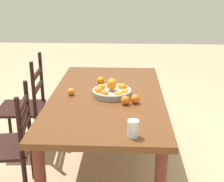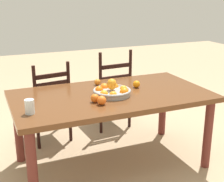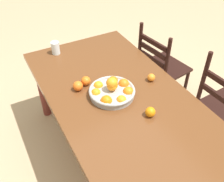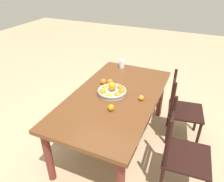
{
  "view_description": "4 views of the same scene",
  "coord_description": "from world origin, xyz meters",
  "px_view_note": "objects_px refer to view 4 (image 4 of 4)",
  "views": [
    {
      "loc": [
        -2.59,
        -0.17,
        1.68
      ],
      "look_at": [
        -0.01,
        -0.04,
        0.76
      ],
      "focal_mm": 50.67,
      "sensor_mm": 36.0,
      "label": 1
    },
    {
      "loc": [
        -1.08,
        -2.59,
        1.64
      ],
      "look_at": [
        -0.01,
        -0.04,
        0.76
      ],
      "focal_mm": 51.57,
      "sensor_mm": 36.0,
      "label": 2
    },
    {
      "loc": [
        1.29,
        -0.74,
        2.0
      ],
      "look_at": [
        -0.01,
        -0.04,
        0.76
      ],
      "focal_mm": 42.0,
      "sensor_mm": 36.0,
      "label": 3
    },
    {
      "loc": [
        1.98,
        0.83,
        2.04
      ],
      "look_at": [
        -0.01,
        -0.04,
        0.76
      ],
      "focal_mm": 34.25,
      "sensor_mm": 36.0,
      "label": 4
    }
  ],
  "objects_px": {
    "fruit_bowl": "(112,91)",
    "dining_table": "(115,101)",
    "orange_loose_3": "(141,98)",
    "orange_loose_0": "(110,82)",
    "orange_loose_2": "(103,82)",
    "drinking_glass": "(122,64)",
    "chair_near_window": "(182,155)",
    "chair_by_cabinet": "(182,110)",
    "orange_loose_1": "(111,108)"
  },
  "relations": [
    {
      "from": "dining_table",
      "to": "chair_near_window",
      "type": "relative_size",
      "value": 1.86
    },
    {
      "from": "dining_table",
      "to": "orange_loose_1",
      "type": "distance_m",
      "value": 0.33
    },
    {
      "from": "orange_loose_1",
      "to": "orange_loose_3",
      "type": "bearing_deg",
      "value": 144.09
    },
    {
      "from": "dining_table",
      "to": "orange_loose_0",
      "type": "height_order",
      "value": "orange_loose_0"
    },
    {
      "from": "orange_loose_1",
      "to": "orange_loose_2",
      "type": "distance_m",
      "value": 0.58
    },
    {
      "from": "chair_by_cabinet",
      "to": "drinking_glass",
      "type": "distance_m",
      "value": 1.08
    },
    {
      "from": "chair_by_cabinet",
      "to": "orange_loose_1",
      "type": "height_order",
      "value": "chair_by_cabinet"
    },
    {
      "from": "fruit_bowl",
      "to": "orange_loose_2",
      "type": "xyz_separation_m",
      "value": [
        -0.18,
        -0.2,
        -0.0
      ]
    },
    {
      "from": "orange_loose_3",
      "to": "drinking_glass",
      "type": "xyz_separation_m",
      "value": [
        -0.75,
        -0.53,
        0.03
      ]
    },
    {
      "from": "chair_by_cabinet",
      "to": "fruit_bowl",
      "type": "relative_size",
      "value": 2.65
    },
    {
      "from": "orange_loose_3",
      "to": "dining_table",
      "type": "bearing_deg",
      "value": -86.16
    },
    {
      "from": "orange_loose_1",
      "to": "dining_table",
      "type": "bearing_deg",
      "value": -164.68
    },
    {
      "from": "chair_by_cabinet",
      "to": "fruit_bowl",
      "type": "xyz_separation_m",
      "value": [
        0.42,
        -0.79,
        0.32
      ]
    },
    {
      "from": "chair_near_window",
      "to": "orange_loose_2",
      "type": "distance_m",
      "value": 1.27
    },
    {
      "from": "chair_near_window",
      "to": "fruit_bowl",
      "type": "bearing_deg",
      "value": 64.65
    },
    {
      "from": "orange_loose_1",
      "to": "drinking_glass",
      "type": "xyz_separation_m",
      "value": [
        -1.07,
        -0.3,
        0.02
      ]
    },
    {
      "from": "orange_loose_2",
      "to": "orange_loose_3",
      "type": "height_order",
      "value": "orange_loose_2"
    },
    {
      "from": "orange_loose_1",
      "to": "orange_loose_2",
      "type": "relative_size",
      "value": 0.92
    },
    {
      "from": "chair_near_window",
      "to": "fruit_bowl",
      "type": "xyz_separation_m",
      "value": [
        -0.36,
        -0.91,
        0.32
      ]
    },
    {
      "from": "dining_table",
      "to": "orange_loose_3",
      "type": "relative_size",
      "value": 29.02
    },
    {
      "from": "orange_loose_1",
      "to": "drinking_glass",
      "type": "height_order",
      "value": "drinking_glass"
    },
    {
      "from": "chair_near_window",
      "to": "orange_loose_2",
      "type": "height_order",
      "value": "chair_near_window"
    },
    {
      "from": "orange_loose_0",
      "to": "drinking_glass",
      "type": "xyz_separation_m",
      "value": [
        -0.55,
        -0.05,
        0.02
      ]
    },
    {
      "from": "chair_near_window",
      "to": "chair_by_cabinet",
      "type": "xyz_separation_m",
      "value": [
        -0.78,
        -0.11,
        -0.0
      ]
    },
    {
      "from": "chair_by_cabinet",
      "to": "drinking_glass",
      "type": "height_order",
      "value": "chair_by_cabinet"
    },
    {
      "from": "chair_by_cabinet",
      "to": "orange_loose_2",
      "type": "xyz_separation_m",
      "value": [
        0.24,
        -0.99,
        0.32
      ]
    },
    {
      "from": "dining_table",
      "to": "chair_by_cabinet",
      "type": "height_order",
      "value": "chair_by_cabinet"
    },
    {
      "from": "dining_table",
      "to": "drinking_glass",
      "type": "distance_m",
      "value": 0.81
    },
    {
      "from": "fruit_bowl",
      "to": "orange_loose_2",
      "type": "distance_m",
      "value": 0.27
    },
    {
      "from": "orange_loose_0",
      "to": "orange_loose_3",
      "type": "bearing_deg",
      "value": 67.32
    },
    {
      "from": "orange_loose_3",
      "to": "orange_loose_0",
      "type": "bearing_deg",
      "value": -112.68
    },
    {
      "from": "fruit_bowl",
      "to": "drinking_glass",
      "type": "bearing_deg",
      "value": -167.02
    },
    {
      "from": "orange_loose_0",
      "to": "orange_loose_3",
      "type": "xyz_separation_m",
      "value": [
        0.2,
        0.48,
        -0.01
      ]
    },
    {
      "from": "chair_near_window",
      "to": "orange_loose_1",
      "type": "height_order",
      "value": "chair_near_window"
    },
    {
      "from": "orange_loose_2",
      "to": "orange_loose_3",
      "type": "bearing_deg",
      "value": 73.16
    },
    {
      "from": "orange_loose_1",
      "to": "orange_loose_2",
      "type": "height_order",
      "value": "orange_loose_2"
    },
    {
      "from": "chair_by_cabinet",
      "to": "orange_loose_0",
      "type": "height_order",
      "value": "chair_by_cabinet"
    },
    {
      "from": "orange_loose_0",
      "to": "orange_loose_1",
      "type": "relative_size",
      "value": 1.04
    },
    {
      "from": "orange_loose_3",
      "to": "drinking_glass",
      "type": "bearing_deg",
      "value": -144.76
    },
    {
      "from": "dining_table",
      "to": "chair_by_cabinet",
      "type": "bearing_deg",
      "value": 119.95
    },
    {
      "from": "fruit_bowl",
      "to": "orange_loose_2",
      "type": "relative_size",
      "value": 4.54
    },
    {
      "from": "orange_loose_0",
      "to": "orange_loose_2",
      "type": "relative_size",
      "value": 0.96
    },
    {
      "from": "dining_table",
      "to": "orange_loose_2",
      "type": "bearing_deg",
      "value": -128.06
    },
    {
      "from": "fruit_bowl",
      "to": "orange_loose_0",
      "type": "relative_size",
      "value": 4.72
    },
    {
      "from": "fruit_bowl",
      "to": "dining_table",
      "type": "bearing_deg",
      "value": 73.41
    },
    {
      "from": "chair_by_cabinet",
      "to": "orange_loose_1",
      "type": "bearing_deg",
      "value": 129.28
    },
    {
      "from": "fruit_bowl",
      "to": "drinking_glass",
      "type": "distance_m",
      "value": 0.78
    },
    {
      "from": "chair_near_window",
      "to": "chair_by_cabinet",
      "type": "height_order",
      "value": "chair_near_window"
    },
    {
      "from": "drinking_glass",
      "to": "orange_loose_2",
      "type": "bearing_deg",
      "value": -2.5
    },
    {
      "from": "chair_near_window",
      "to": "chair_by_cabinet",
      "type": "bearing_deg",
      "value": 4.31
    }
  ]
}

